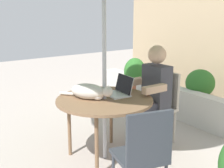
% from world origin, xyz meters
% --- Properties ---
extents(ground_plane, '(14.00, 14.00, 0.00)m').
position_xyz_m(ground_plane, '(0.00, 0.00, 0.00)').
color(ground_plane, '#ADA399').
extents(planter_wall_low, '(4.52, 0.20, 0.47)m').
position_xyz_m(planter_wall_low, '(0.00, 1.66, 0.24)').
color(planter_wall_low, beige).
rests_on(planter_wall_low, ground).
extents(patio_table, '(1.06, 1.06, 0.71)m').
position_xyz_m(patio_table, '(0.00, 0.00, 0.65)').
color(patio_table, brown).
rests_on(patio_table, ground).
extents(chair_occupied, '(0.40, 0.40, 0.90)m').
position_xyz_m(chair_occupied, '(0.00, 0.86, 0.53)').
color(chair_occupied, '#B2A899').
rests_on(chair_occupied, ground).
extents(chair_empty, '(0.48, 0.48, 0.90)m').
position_xyz_m(chair_empty, '(0.92, -0.23, 0.53)').
color(chair_empty, '#33383F').
rests_on(chair_empty, ground).
extents(person_seated, '(0.48, 0.48, 1.24)m').
position_xyz_m(person_seated, '(0.00, 0.70, 0.70)').
color(person_seated, '#3F3F47').
rests_on(person_seated, ground).
extents(laptop, '(0.32, 0.27, 0.21)m').
position_xyz_m(laptop, '(-0.03, 0.24, 0.77)').
color(laptop, silver).
rests_on(laptop, patio_table).
extents(cat, '(0.58, 0.39, 0.17)m').
position_xyz_m(cat, '(-0.07, -0.13, 0.79)').
color(cat, silver).
rests_on(cat, patio_table).
extents(potted_plant_near_fence, '(0.44, 0.44, 0.76)m').
position_xyz_m(potted_plant_near_fence, '(-0.28, 1.94, 0.44)').
color(potted_plant_near_fence, '#595654').
rests_on(potted_plant_near_fence, ground).
extents(potted_plant_corner, '(0.39, 0.39, 0.80)m').
position_xyz_m(potted_plant_corner, '(-1.47, 1.63, 0.46)').
color(potted_plant_corner, '#9E5138').
rests_on(potted_plant_corner, ground).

